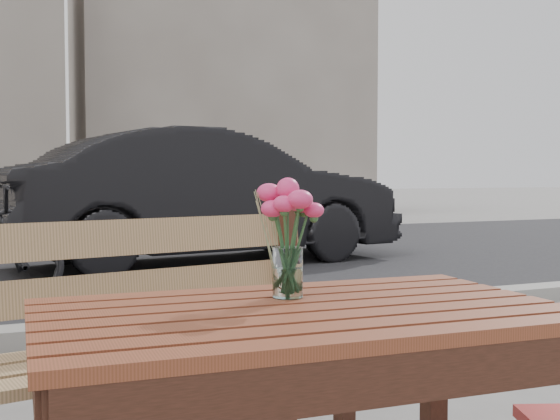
% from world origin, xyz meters
% --- Properties ---
extents(street, '(30.00, 8.12, 0.12)m').
position_xyz_m(street, '(0.00, 5.06, 0.03)').
color(street, black).
rests_on(street, ground).
extents(backdrop_buildings, '(15.50, 4.00, 8.00)m').
position_xyz_m(backdrop_buildings, '(0.17, 14.40, 3.60)').
color(backdrop_buildings, gray).
rests_on(backdrop_buildings, ground).
extents(main_table, '(1.25, 0.77, 0.75)m').
position_xyz_m(main_table, '(0.19, -0.07, 0.63)').
color(main_table, brown).
rests_on(main_table, ground).
extents(main_bench, '(1.62, 0.74, 0.97)m').
position_xyz_m(main_bench, '(-0.10, 0.72, 0.59)').
color(main_bench, olive).
rests_on(main_bench, ground).
extents(main_vase, '(0.16, 0.16, 0.30)m').
position_xyz_m(main_vase, '(0.21, 0.06, 0.94)').
color(main_vase, white).
rests_on(main_vase, main_table).
extents(parked_car, '(4.92, 2.31, 1.56)m').
position_xyz_m(parked_car, '(1.92, 6.46, 0.78)').
color(parked_car, black).
rests_on(parked_car, ground).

